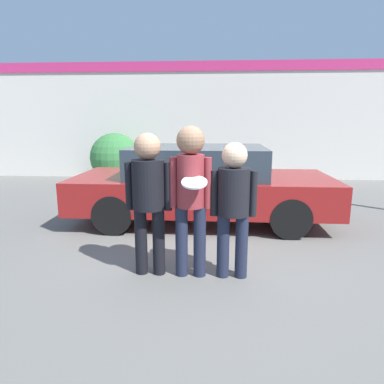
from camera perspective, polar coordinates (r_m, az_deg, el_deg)
The scene contains 7 objects.
ground_plane at distance 4.71m, azimuth 1.82°, elevation -11.55°, with size 56.00×56.00×0.00m, color #66635E.
storefront_building at distance 11.06m, azimuth 3.32°, elevation 11.81°, with size 24.00×0.22×3.61m.
person_left at distance 4.09m, azimuth -7.26°, elevation 0.14°, with size 0.56×0.39×1.73m.
person_middle_with_frisbee at distance 4.00m, azimuth -0.23°, elevation 0.62°, with size 0.49×0.55×1.81m.
person_right at distance 4.02m, azimuth 6.93°, elevation -1.18°, with size 0.54×0.37×1.63m.
parked_car_near at distance 6.34m, azimuth 1.51°, elevation 1.43°, with size 4.67×1.96×1.40m.
shrub at distance 10.64m, azimuth -12.70°, elevation 5.60°, with size 1.48×1.48×1.48m.
Camera 1 is at (0.16, -4.31, 1.89)m, focal length 32.00 mm.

